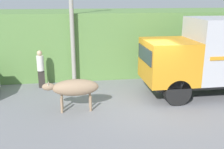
% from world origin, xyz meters
% --- Properties ---
extents(ground_plane, '(60.00, 60.00, 0.00)m').
position_xyz_m(ground_plane, '(0.00, 0.00, 0.00)').
color(ground_plane, gray).
extents(hillside_embankment, '(32.00, 5.10, 3.35)m').
position_xyz_m(hillside_embankment, '(0.00, 5.99, 1.67)').
color(hillside_embankment, '#608C47').
rests_on(hillside_embankment, ground_plane).
extents(brown_cow, '(2.05, 0.62, 1.21)m').
position_xyz_m(brown_cow, '(-2.73, -0.03, 0.89)').
color(brown_cow, '#9E7F60').
rests_on(brown_cow, ground_plane).
extents(pedestrian_on_hill, '(0.41, 0.41, 1.77)m').
position_xyz_m(pedestrian_on_hill, '(-4.23, 2.82, 0.98)').
color(pedestrian_on_hill, '#38332D').
rests_on(pedestrian_on_hill, ground_plane).
extents(utility_pole, '(0.90, 0.20, 6.58)m').
position_xyz_m(utility_pole, '(-2.72, 3.16, 3.42)').
color(utility_pole, '#9E998E').
rests_on(utility_pole, ground_plane).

